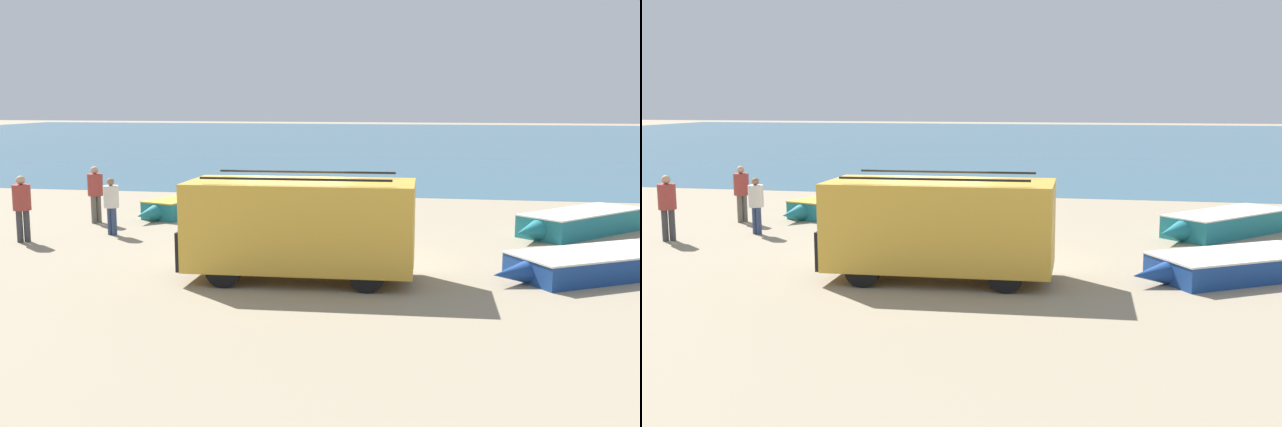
{
  "view_description": "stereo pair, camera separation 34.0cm",
  "coord_description": "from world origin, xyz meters",
  "views": [
    {
      "loc": [
        3.61,
        -16.63,
        3.81
      ],
      "look_at": [
        0.33,
        1.17,
        1.0
      ],
      "focal_mm": 42.0,
      "sensor_mm": 36.0,
      "label": 1
    },
    {
      "loc": [
        3.95,
        -16.56,
        3.81
      ],
      "look_at": [
        0.33,
        1.17,
        1.0
      ],
      "focal_mm": 42.0,
      "sensor_mm": 36.0,
      "label": 2
    }
  ],
  "objects": [
    {
      "name": "fisherman_0",
      "position": [
        -5.86,
        2.62,
        0.96
      ],
      "size": [
        0.42,
        0.42,
        1.6
      ],
      "rotation": [
        0.0,
        0.0,
        1.19
      ],
      "color": "navy",
      "rests_on": "ground_plane"
    },
    {
      "name": "sea_water",
      "position": [
        0.0,
        52.0,
        0.0
      ],
      "size": [
        120.0,
        80.0,
        0.01
      ],
      "primitive_type": "cube",
      "color": "#33607A",
      "rests_on": "ground_plane"
    },
    {
      "name": "ground_plane",
      "position": [
        0.0,
        0.0,
        0.0
      ],
      "size": [
        200.0,
        200.0,
        0.0
      ],
      "primitive_type": "plane",
      "color": "gray"
    },
    {
      "name": "parked_van",
      "position": [
        0.4,
        -1.54,
        1.16
      ],
      "size": [
        4.87,
        2.14,
        2.24
      ],
      "rotation": [
        0.0,
        0.0,
        3.18
      ],
      "color": "gold",
      "rests_on": "ground_plane"
    },
    {
      "name": "fishing_rowboat_3",
      "position": [
        6.51,
        -0.12,
        0.27
      ],
      "size": [
        4.35,
        3.38,
        0.54
      ],
      "rotation": [
        0.0,
        0.0,
        3.7
      ],
      "color": "navy",
      "rests_on": "ground_plane"
    },
    {
      "name": "fisherman_2",
      "position": [
        -7.26,
        4.43,
        1.04
      ],
      "size": [
        0.46,
        0.46,
        1.74
      ],
      "rotation": [
        0.0,
        0.0,
        2.66
      ],
      "color": "#5B564C",
      "rests_on": "ground_plane"
    },
    {
      "name": "fishing_rowboat_0",
      "position": [
        7.0,
        5.13,
        0.32
      ],
      "size": [
        4.06,
        4.29,
        0.64
      ],
      "rotation": [
        0.0,
        0.0,
        3.97
      ],
      "color": "#1E757F",
      "rests_on": "ground_plane"
    },
    {
      "name": "fisherman_1",
      "position": [
        -7.71,
        1.2,
        1.06
      ],
      "size": [
        0.47,
        0.47,
        1.78
      ],
      "rotation": [
        0.0,
        0.0,
        5.31
      ],
      "color": "#38383D",
      "rests_on": "ground_plane"
    },
    {
      "name": "fishing_rowboat_1",
      "position": [
        -5.03,
        6.67,
        0.29
      ],
      "size": [
        2.4,
        4.71,
        0.59
      ],
      "rotation": [
        0.0,
        0.0,
        4.39
      ],
      "color": "#1E757F",
      "rests_on": "ground_plane"
    }
  ]
}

